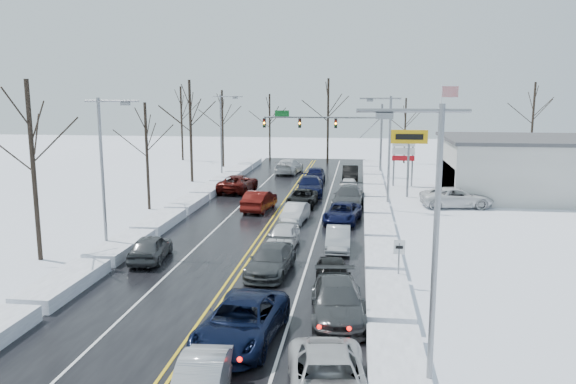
# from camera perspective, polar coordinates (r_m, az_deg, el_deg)

# --- Properties ---
(ground) EXTENTS (160.00, 160.00, 0.00)m
(ground) POSITION_cam_1_polar(r_m,az_deg,el_deg) (36.17, -2.83, -4.78)
(ground) COLOR white
(ground) RESTS_ON ground
(road_surface) EXTENTS (14.00, 84.00, 0.01)m
(road_surface) POSITION_cam_1_polar(r_m,az_deg,el_deg) (38.08, -2.30, -4.01)
(road_surface) COLOR black
(road_surface) RESTS_ON ground
(snow_bank_left) EXTENTS (1.94, 72.00, 0.67)m
(snow_bank_left) POSITION_cam_1_polar(r_m,az_deg,el_deg) (40.03, -13.11, -3.57)
(snow_bank_left) COLOR white
(snow_bank_left) RESTS_ON ground
(snow_bank_right) EXTENTS (1.94, 72.00, 0.67)m
(snow_bank_right) POSITION_cam_1_polar(r_m,az_deg,el_deg) (37.59, 9.23, -4.33)
(snow_bank_right) COLOR white
(snow_bank_right) RESTS_ON ground
(traffic_signal_mast) EXTENTS (13.28, 0.39, 8.00)m
(traffic_signal_mast) POSITION_cam_1_polar(r_m,az_deg,el_deg) (62.56, 4.82, 6.62)
(traffic_signal_mast) COLOR slate
(traffic_signal_mast) RESTS_ON ground
(tires_plus_sign) EXTENTS (3.20, 0.34, 6.00)m
(tires_plus_sign) POSITION_cam_1_polar(r_m,az_deg,el_deg) (50.75, 12.20, 5.05)
(tires_plus_sign) COLOR slate
(tires_plus_sign) RESTS_ON ground
(used_vehicles_sign) EXTENTS (2.20, 0.22, 4.65)m
(used_vehicles_sign) POSITION_cam_1_polar(r_m,az_deg,el_deg) (56.87, 11.64, 3.90)
(used_vehicles_sign) COLOR slate
(used_vehicles_sign) RESTS_ON ground
(speed_limit_sign) EXTENTS (0.55, 0.09, 2.35)m
(speed_limit_sign) POSITION_cam_1_polar(r_m,az_deg,el_deg) (27.56, 11.22, -6.25)
(speed_limit_sign) COLOR slate
(speed_limit_sign) RESTS_ON ground
(flagpole) EXTENTS (1.87, 1.20, 10.00)m
(flagpole) POSITION_cam_1_polar(r_m,az_deg,el_deg) (65.09, 15.35, 6.83)
(flagpole) COLOR silver
(flagpole) RESTS_ON ground
(dealership_building) EXTENTS (20.40, 12.40, 5.30)m
(dealership_building) POSITION_cam_1_polar(r_m,az_deg,el_deg) (55.71, 25.89, 2.28)
(dealership_building) COLOR beige
(dealership_building) RESTS_ON ground
(streetlight_se) EXTENTS (3.20, 0.25, 9.00)m
(streetlight_se) POSITION_cam_1_polar(r_m,az_deg,el_deg) (17.00, 14.15, -3.84)
(streetlight_se) COLOR slate
(streetlight_se) RESTS_ON ground
(streetlight_ne) EXTENTS (3.20, 0.25, 9.00)m
(streetlight_ne) POSITION_cam_1_polar(r_m,az_deg,el_deg) (44.62, 10.01, 4.86)
(streetlight_ne) COLOR slate
(streetlight_ne) RESTS_ON ground
(streetlight_sw) EXTENTS (3.20, 0.25, 9.00)m
(streetlight_sw) POSITION_cam_1_polar(r_m,az_deg,el_deg) (33.92, -18.09, 2.86)
(streetlight_sw) COLOR slate
(streetlight_sw) RESTS_ON ground
(streetlight_nw) EXTENTS (3.20, 0.25, 9.00)m
(streetlight_nw) POSITION_cam_1_polar(r_m,az_deg,el_deg) (60.30, -6.64, 6.29)
(streetlight_nw) COLOR slate
(streetlight_nw) RESTS_ON ground
(tree_left_b) EXTENTS (4.00, 4.00, 10.00)m
(tree_left_b) POSITION_cam_1_polar(r_m,az_deg,el_deg) (33.55, -24.68, 5.24)
(tree_left_b) COLOR #2D231C
(tree_left_b) RESTS_ON ground
(tree_left_c) EXTENTS (3.40, 3.40, 8.50)m
(tree_left_c) POSITION_cam_1_polar(r_m,az_deg,el_deg) (45.70, -14.22, 5.61)
(tree_left_c) COLOR #2D231C
(tree_left_c) RESTS_ON ground
(tree_left_d) EXTENTS (4.20, 4.20, 10.50)m
(tree_left_d) POSITION_cam_1_polar(r_m,az_deg,el_deg) (59.05, -9.92, 8.10)
(tree_left_d) COLOR #2D231C
(tree_left_d) RESTS_ON ground
(tree_left_e) EXTENTS (3.80, 3.80, 9.50)m
(tree_left_e) POSITION_cam_1_polar(r_m,az_deg,el_deg) (70.53, -6.69, 7.93)
(tree_left_e) COLOR #2D231C
(tree_left_e) RESTS_ON ground
(tree_far_a) EXTENTS (4.00, 4.00, 10.00)m
(tree_far_a) POSITION_cam_1_polar(r_m,az_deg,el_deg) (78.27, -10.80, 8.29)
(tree_far_a) COLOR #2D231C
(tree_far_a) RESTS_ON ground
(tree_far_b) EXTENTS (3.60, 3.60, 9.00)m
(tree_far_b) POSITION_cam_1_polar(r_m,az_deg,el_deg) (76.43, -1.88, 7.90)
(tree_far_b) COLOR #2D231C
(tree_far_b) RESTS_ON ground
(tree_far_c) EXTENTS (4.40, 4.40, 11.00)m
(tree_far_c) POSITION_cam_1_polar(r_m,az_deg,el_deg) (73.53, 4.10, 8.88)
(tree_far_c) COLOR #2D231C
(tree_far_c) RESTS_ON ground
(tree_far_d) EXTENTS (3.40, 3.40, 8.50)m
(tree_far_d) POSITION_cam_1_polar(r_m,az_deg,el_deg) (75.18, 11.85, 7.39)
(tree_far_d) COLOR #2D231C
(tree_far_d) RESTS_ON ground
(tree_far_e) EXTENTS (4.20, 4.20, 10.50)m
(tree_far_e) POSITION_cam_1_polar(r_m,az_deg,el_deg) (78.49, 23.69, 7.88)
(tree_far_e) COLOR #2D231C
(tree_far_e) RESTS_ON ground
(queued_car_2) EXTENTS (3.21, 6.01, 1.61)m
(queued_car_2) POSITION_cam_1_polar(r_m,az_deg,el_deg) (22.06, -4.71, -14.89)
(queued_car_2) COLOR black
(queued_car_2) RESTS_ON ground
(queued_car_3) EXTENTS (2.37, 5.03, 1.42)m
(queued_car_3) POSITION_cam_1_polar(r_m,az_deg,el_deg) (29.53, -1.74, -8.25)
(queued_car_3) COLOR #3C3F41
(queued_car_3) RESTS_ON ground
(queued_car_4) EXTENTS (1.85, 4.25, 1.43)m
(queued_car_4) POSITION_cam_1_polar(r_m,az_deg,el_deg) (34.12, -0.49, -5.70)
(queued_car_4) COLOR silver
(queued_car_4) RESTS_ON ground
(queued_car_5) EXTENTS (1.85, 4.24, 1.36)m
(queued_car_5) POSITION_cam_1_polar(r_m,az_deg,el_deg) (40.67, 0.73, -3.08)
(queued_car_5) COLOR #B9B9BB
(queued_car_5) RESTS_ON ground
(queued_car_6) EXTENTS (2.35, 4.85, 1.33)m
(queued_car_6) POSITION_cam_1_polar(r_m,az_deg,el_deg) (46.40, 1.45, -1.42)
(queued_car_6) COLOR black
(queued_car_6) RESTS_ON ground
(queued_car_7) EXTENTS (2.58, 5.80, 1.65)m
(queued_car_7) POSITION_cam_1_polar(r_m,az_deg,el_deg) (51.49, 2.26, -0.27)
(queued_car_7) COLOR black
(queued_car_7) RESTS_ON ground
(queued_car_8) EXTENTS (1.98, 4.89, 1.66)m
(queued_car_8) POSITION_cam_1_polar(r_m,az_deg,el_deg) (57.91, 2.75, 0.90)
(queued_car_8) COLOR black
(queued_car_8) RESTS_ON ground
(queued_car_11) EXTENTS (2.62, 5.49, 1.54)m
(queued_car_11) POSITION_cam_1_polar(r_m,az_deg,el_deg) (24.07, 4.99, -12.68)
(queued_car_11) COLOR #3B3D3F
(queued_car_11) RESTS_ON ground
(queued_car_12) EXTENTS (2.05, 4.16, 1.37)m
(queued_car_12) POSITION_cam_1_polar(r_m,az_deg,el_deg) (27.56, 4.58, -9.65)
(queued_car_12) COLOR black
(queued_car_12) RESTS_ON ground
(queued_car_13) EXTENTS (1.51, 4.13, 1.35)m
(queued_car_13) POSITION_cam_1_polar(r_m,az_deg,el_deg) (33.91, 5.10, -5.84)
(queued_car_13) COLOR #9C9FA3
(queued_car_13) RESTS_ON ground
(queued_car_14) EXTENTS (2.94, 5.25, 1.39)m
(queued_car_14) POSITION_cam_1_polar(r_m,az_deg,el_deg) (40.88, 5.54, -3.06)
(queued_car_14) COLOR black
(queued_car_14) RESTS_ON ground
(queued_car_15) EXTENTS (2.77, 5.99, 1.69)m
(queued_car_15) POSITION_cam_1_polar(r_m,az_deg,el_deg) (46.28, 6.15, -1.51)
(queued_car_15) COLOR #3E4143
(queued_car_15) RESTS_ON ground
(queued_car_16) EXTENTS (1.70, 4.02, 1.36)m
(queued_car_16) POSITION_cam_1_polar(r_m,az_deg,el_deg) (52.67, 6.14, -0.08)
(queued_car_16) COLOR white
(queued_car_16) RESTS_ON ground
(queued_car_17) EXTENTS (1.71, 4.75, 1.56)m
(queued_car_17) POSITION_cam_1_polar(r_m,az_deg,el_deg) (60.22, 6.33, 1.21)
(queued_car_17) COLOR black
(queued_car_17) RESTS_ON ground
(oncoming_car_0) EXTENTS (2.23, 5.03, 1.61)m
(oncoming_car_0) POSITION_cam_1_polar(r_m,az_deg,el_deg) (44.79, -2.91, -1.86)
(oncoming_car_0) COLOR #520E0B
(oncoming_car_0) RESTS_ON ground
(oncoming_car_1) EXTENTS (3.28, 6.06, 1.61)m
(oncoming_car_1) POSITION_cam_1_polar(r_m,az_deg,el_deg) (53.23, -5.08, 0.05)
(oncoming_car_1) COLOR #460C09
(oncoming_car_1) RESTS_ON ground
(oncoming_car_2) EXTENTS (3.09, 6.17, 1.72)m
(oncoming_car_2) POSITION_cam_1_polar(r_m,az_deg,el_deg) (64.70, 0.11, 1.89)
(oncoming_car_2) COLOR silver
(oncoming_car_2) RESTS_ON ground
(oncoming_car_3) EXTENTS (2.13, 4.46, 1.47)m
(oncoming_car_3) POSITION_cam_1_polar(r_m,az_deg,el_deg) (32.63, -13.73, -6.74)
(oncoming_car_3) COLOR #404345
(oncoming_car_3) RESTS_ON ground
(parked_car_0) EXTENTS (6.09, 3.36, 1.62)m
(parked_car_0) POSITION_cam_1_polar(r_m,az_deg,el_deg) (47.94, 16.71, -1.48)
(parked_car_0) COLOR white
(parked_car_0) RESTS_ON ground
(parked_car_1) EXTENTS (2.32, 4.84, 1.36)m
(parked_car_1) POSITION_cam_1_polar(r_m,az_deg,el_deg) (52.05, 19.17, -0.72)
(parked_car_1) COLOR silver
(parked_car_1) RESTS_ON ground
(parked_car_2) EXTENTS (2.03, 4.97, 1.69)m
(parked_car_2) POSITION_cam_1_polar(r_m,az_deg,el_deg) (58.05, 16.11, 0.53)
(parked_car_2) COLOR #ABACB3
(parked_car_2) RESTS_ON ground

